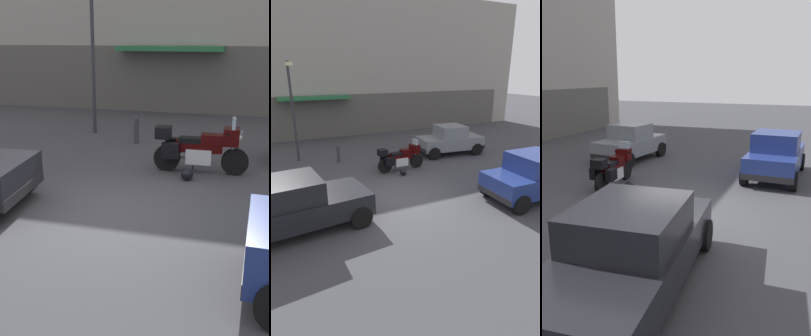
# 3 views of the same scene
# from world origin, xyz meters

# --- Properties ---
(ground_plane) EXTENTS (80.00, 80.00, 0.00)m
(ground_plane) POSITION_xyz_m (0.00, 0.00, 0.00)
(ground_plane) COLOR #38383D
(motorcycle) EXTENTS (2.26, 0.78, 1.36)m
(motorcycle) POSITION_xyz_m (1.37, 3.12, 0.62)
(motorcycle) COLOR black
(motorcycle) RESTS_ON ground
(helmet) EXTENTS (0.28, 0.28, 0.28)m
(helmet) POSITION_xyz_m (1.21, 2.45, 0.14)
(helmet) COLOR black
(helmet) RESTS_ON ground
(car_hatchback_near) EXTENTS (3.91, 1.86, 1.64)m
(car_hatchback_near) POSITION_xyz_m (4.44, -1.67, 0.81)
(car_hatchback_near) COLOR navy
(car_hatchback_near) RESTS_ON ground
(car_sedan_far) EXTENTS (4.69, 2.32, 1.56)m
(car_sedan_far) POSITION_xyz_m (-3.67, -0.36, 0.78)
(car_sedan_far) COLOR black
(car_sedan_far) RESTS_ON ground
(car_compact_side) EXTENTS (3.59, 2.03, 1.56)m
(car_compact_side) POSITION_xyz_m (4.95, 4.45, 0.77)
(car_compact_side) COLOR slate
(car_compact_side) RESTS_ON ground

